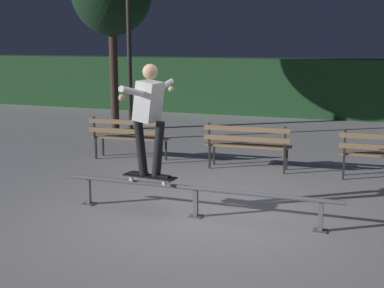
# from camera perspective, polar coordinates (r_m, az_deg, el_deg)

# --- Properties ---
(ground_plane) EXTENTS (90.00, 90.00, 0.00)m
(ground_plane) POSITION_cam_1_polar(r_m,az_deg,el_deg) (7.37, 0.39, -7.82)
(ground_plane) COLOR #ADAAA8
(hedge_backdrop) EXTENTS (24.00, 1.20, 1.82)m
(hedge_backdrop) POSITION_cam_1_polar(r_m,az_deg,el_deg) (17.28, 12.07, 5.95)
(hedge_backdrop) COLOR #234C28
(hedge_backdrop) RESTS_ON ground
(grind_rail) EXTENTS (3.95, 0.18, 0.43)m
(grind_rail) POSITION_cam_1_polar(r_m,az_deg,el_deg) (7.27, 0.40, -5.31)
(grind_rail) COLOR slate
(grind_rail) RESTS_ON ground
(skateboard) EXTENTS (0.80, 0.28, 0.09)m
(skateboard) POSITION_cam_1_polar(r_m,az_deg,el_deg) (7.47, -4.55, -3.52)
(skateboard) COLOR black
(skateboard) RESTS_ON grind_rail
(skateboarder) EXTENTS (0.63, 1.40, 1.56)m
(skateboarder) POSITION_cam_1_polar(r_m,az_deg,el_deg) (7.29, -4.65, 3.61)
(skateboarder) COLOR black
(skateboarder) RESTS_ON skateboard
(park_bench_leftmost) EXTENTS (1.62, 0.48, 0.88)m
(park_bench_leftmost) POSITION_cam_1_polar(r_m,az_deg,el_deg) (10.70, -6.83, 1.05)
(park_bench_leftmost) COLOR #282623
(park_bench_leftmost) RESTS_ON ground
(park_bench_left_center) EXTENTS (1.62, 0.48, 0.88)m
(park_bench_left_center) POSITION_cam_1_polar(r_m,az_deg,el_deg) (9.86, 5.99, 0.22)
(park_bench_left_center) COLOR #282623
(park_bench_left_center) RESTS_ON ground
(lamp_post_left) EXTENTS (0.32, 0.32, 3.90)m
(lamp_post_left) POSITION_cam_1_polar(r_m,az_deg,el_deg) (12.85, -6.80, 11.44)
(lamp_post_left) COLOR #282623
(lamp_post_left) RESTS_ON ground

